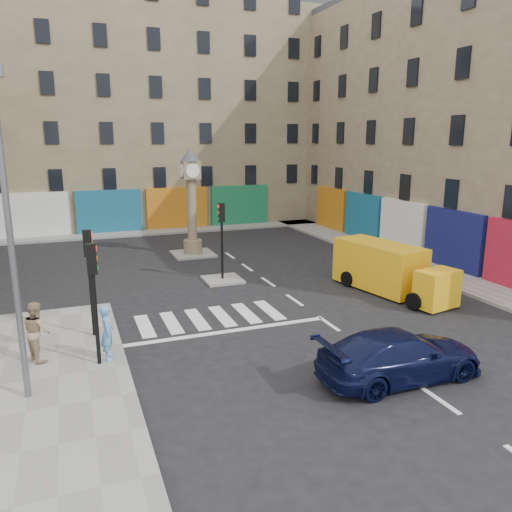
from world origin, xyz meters
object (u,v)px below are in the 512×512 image
traffic_light_left_near (94,285)px  pedestrian_tan (37,331)px  traffic_light_left_far (89,266)px  yellow_van (389,269)px  navy_sedan (400,355)px  clock_pillar (191,196)px  lamp_post (8,223)px  traffic_light_island (222,229)px  pedestrian_blue (107,332)px

traffic_light_left_near → pedestrian_tan: (-1.71, 0.95, -1.54)m
traffic_light_left_far → yellow_van: (12.73, 0.95, -1.55)m
navy_sedan → clock_pillar: bearing=5.2°
yellow_van → pedestrian_tan: 14.64m
navy_sedan → yellow_van: size_ratio=0.81×
lamp_post → navy_sedan: size_ratio=1.67×
lamp_post → navy_sedan: bearing=-13.6°
traffic_light_left_near → navy_sedan: bearing=-25.3°
lamp_post → pedestrian_tan: lamp_post is taller
traffic_light_island → pedestrian_blue: (-6.00, -7.56, -1.58)m
traffic_light_left_far → clock_pillar: 13.05m
traffic_light_left_near → navy_sedan: 9.11m
traffic_light_left_near → traffic_light_island: (6.30, 7.80, -0.03)m
lamp_post → traffic_light_left_far: bearing=63.4°
traffic_light_left_near → traffic_light_left_far: (0.00, 2.40, 0.00)m
clock_pillar → navy_sedan: (1.75, -17.60, -2.83)m
traffic_light_left_far → traffic_light_island: size_ratio=1.00×
clock_pillar → yellow_van: size_ratio=0.99×
navy_sedan → yellow_van: bearing=-33.7°
lamp_post → navy_sedan: 11.02m
navy_sedan → yellow_van: 8.55m
clock_pillar → pedestrian_blue: 15.04m
traffic_light_island → yellow_van: size_ratio=0.60×
traffic_light_left_near → traffic_light_left_far: same height
traffic_light_island → lamp_post: size_ratio=0.45×
traffic_light_left_near → pedestrian_tan: bearing=151.1°
traffic_light_island → lamp_post: (-8.20, -9.20, 2.20)m
traffic_light_island → clock_pillar: clock_pillar is taller
lamp_post → clock_pillar: size_ratio=1.36×
navy_sedan → pedestrian_blue: bearing=61.9°
traffic_light_left_far → pedestrian_tan: bearing=-139.6°
traffic_light_island → yellow_van: 7.97m
traffic_light_left_far → navy_sedan: bearing=-37.6°
clock_pillar → navy_sedan: bearing=-84.3°
traffic_light_left_far → clock_pillar: size_ratio=0.61×
lamp_post → pedestrian_tan: 4.40m
traffic_light_left_near → lamp_post: lamp_post is taller
traffic_light_left_far → navy_sedan: traffic_light_left_far is taller
yellow_van → pedestrian_blue: 12.81m
navy_sedan → yellow_van: yellow_van is taller
navy_sedan → lamp_post: bearing=75.9°
clock_pillar → pedestrian_blue: (-6.00, -13.55, -2.54)m
lamp_post → clock_pillar: (8.20, 15.20, -1.24)m
pedestrian_blue → traffic_light_left_near: bearing=133.4°
navy_sedan → traffic_light_left_far: bearing=51.9°
traffic_light_left_near → yellow_van: 13.25m
traffic_light_left_near → lamp_post: 3.21m
traffic_light_left_far → traffic_light_island: 8.30m
lamp_post → pedestrian_blue: 4.67m
clock_pillar → navy_sedan: size_ratio=1.23×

